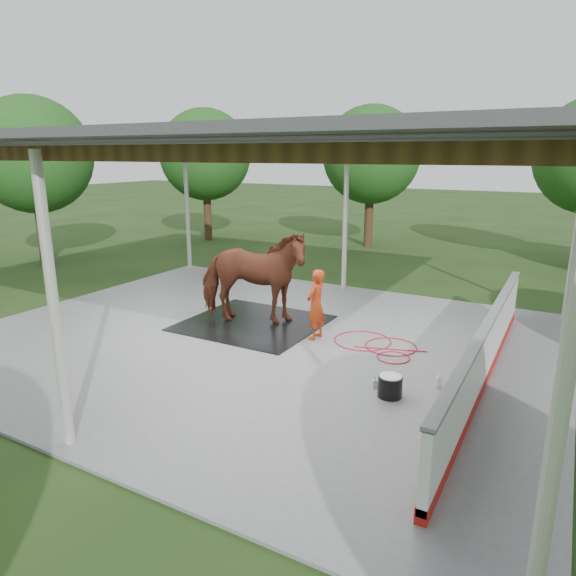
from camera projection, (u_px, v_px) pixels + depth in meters
The scene contains 12 objects.
ground at pixel (256, 340), 10.95m from camera, with size 100.00×100.00×0.00m, color #1E3814.
concrete_slab at pixel (256, 338), 10.94m from camera, with size 12.00×10.00×0.05m, color slate.
pavilion_structure at pixel (253, 147), 9.94m from camera, with size 12.60×10.60×4.05m.
dasher_board at pixel (486, 353), 8.63m from camera, with size 0.16×8.00×1.15m.
tree_belt at pixel (289, 157), 10.61m from camera, with size 28.00×28.00×5.80m.
rubber_mat at pixel (253, 323), 11.84m from camera, with size 3.01×2.82×0.02m, color black.
horse at pixel (252, 277), 11.56m from camera, with size 1.16×2.55×2.16m, color brown.
handler at pixel (316, 305), 10.70m from camera, with size 0.54×0.36×1.49m, color #C53B15.
wash_bucket at pixel (390, 386), 8.23m from camera, with size 0.39×0.39×0.36m.
soap_bottle_a at pixel (439, 380), 8.57m from camera, with size 0.10×0.10×0.26m, color silver.
soap_bottle_b at pixel (375, 382), 8.57m from camera, with size 0.09×0.09×0.20m, color #338CD8.
hose_coil at pixel (377, 345), 10.47m from camera, with size 1.95×1.50×0.02m.
Camera 1 is at (5.61, -8.68, 3.85)m, focal length 32.00 mm.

